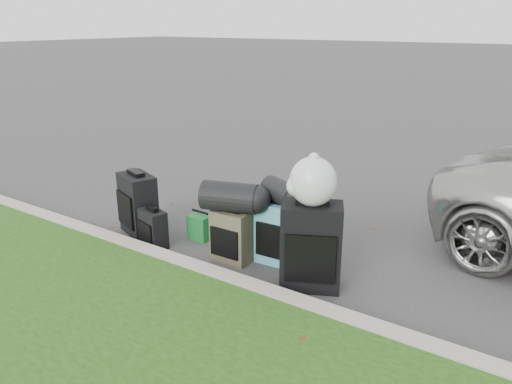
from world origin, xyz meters
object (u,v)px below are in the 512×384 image
Objects in this scene: suitcase_teal at (279,233)px; suitcase_large_black_right at (311,246)px; suitcase_small_black at (153,229)px; suitcase_olive at (232,236)px; tote_navy at (249,215)px; suitcase_large_black_left at (138,204)px; tote_green at (201,227)px.

suitcase_large_black_right is at bearing -31.29° from suitcase_teal.
suitcase_teal is (1.39, 0.46, 0.11)m from suitcase_small_black.
suitcase_olive is 1.70× the size of tote_navy.
suitcase_large_black_left is 2.19× the size of tote_navy.
tote_navy is at bearing 76.26° from suitcase_small_black.
suitcase_olive is 0.85× the size of suitcase_teal.
suitcase_large_black_right is at bearing 19.82° from suitcase_large_black_left.
suitcase_large_black_left is 1.34m from tote_navy.
suitcase_small_black is 1.46m from suitcase_teal.
suitcase_olive reaches higher than suitcase_small_black.
suitcase_small_black is 0.51× the size of suitcase_large_black_right.
suitcase_small_black reaches higher than tote_green.
suitcase_small_black reaches higher than tote_navy.
tote_navy is (-0.80, 0.59, -0.17)m from suitcase_teal.
suitcase_large_black_right is 1.59m from tote_navy.
suitcase_large_black_right reaches higher than tote_navy.
tote_green is at bearing 143.93° from suitcase_large_black_right.
suitcase_large_black_left is 2.46× the size of tote_green.
tote_green is (-0.65, 0.26, -0.13)m from suitcase_olive.
suitcase_olive is (1.38, 0.02, -0.08)m from suitcase_large_black_left.
suitcase_teal is 1.01m from tote_navy.
tote_navy is (-0.36, 0.84, -0.12)m from suitcase_olive.
tote_green is at bearing 157.02° from suitcase_olive.
suitcase_teal is 0.59m from suitcase_large_black_right.
suitcase_large_black_right is 2.54× the size of tote_navy.
suitcase_teal is (1.81, 0.27, -0.03)m from suitcase_large_black_left.
suitcase_small_black is 1.47× the size of tote_green.
suitcase_small_black is 0.65× the size of suitcase_teal.
suitcase_olive is (0.95, 0.21, 0.07)m from suitcase_small_black.
tote_navy reaches higher than tote_green.
suitcase_small_black is 1.30× the size of tote_navy.
suitcase_large_black_left is at bearing -157.70° from tote_green.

